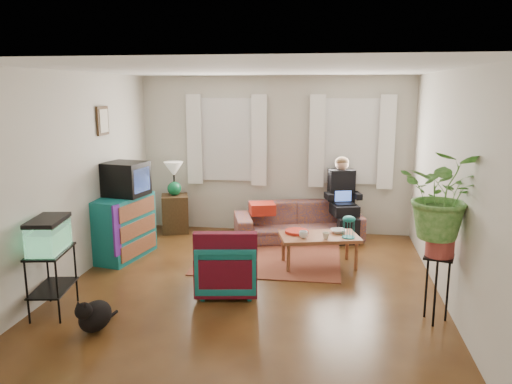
% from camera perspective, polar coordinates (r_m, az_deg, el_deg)
% --- Properties ---
extents(floor, '(4.50, 5.00, 0.01)m').
position_cam_1_polar(floor, '(6.28, -0.55, -10.63)').
color(floor, '#4F2B14').
rests_on(floor, ground).
extents(ceiling, '(4.50, 5.00, 0.01)m').
position_cam_1_polar(ceiling, '(5.81, -0.60, 13.83)').
color(ceiling, white).
rests_on(ceiling, wall_back).
extents(wall_back, '(4.50, 0.01, 2.60)m').
position_cam_1_polar(wall_back, '(8.35, 2.15, 4.23)').
color(wall_back, silver).
rests_on(wall_back, floor).
extents(wall_front, '(4.50, 0.01, 2.60)m').
position_cam_1_polar(wall_front, '(3.53, -7.06, -6.26)').
color(wall_front, silver).
rests_on(wall_front, floor).
extents(wall_left, '(0.01, 5.00, 2.60)m').
position_cam_1_polar(wall_left, '(6.64, -20.13, 1.58)').
color(wall_left, silver).
rests_on(wall_left, floor).
extents(wall_right, '(0.01, 5.00, 2.60)m').
position_cam_1_polar(wall_right, '(5.98, 21.22, 0.46)').
color(wall_right, silver).
rests_on(wall_right, floor).
extents(window_left, '(1.08, 0.04, 1.38)m').
position_cam_1_polar(window_left, '(8.43, -3.29, 6.00)').
color(window_left, white).
rests_on(window_left, wall_back).
extents(window_right, '(1.08, 0.04, 1.38)m').
position_cam_1_polar(window_right, '(8.26, 10.84, 5.69)').
color(window_right, white).
rests_on(window_right, wall_back).
extents(curtains_left, '(1.36, 0.06, 1.50)m').
position_cam_1_polar(curtains_left, '(8.35, -3.40, 5.94)').
color(curtains_left, white).
rests_on(curtains_left, wall_back).
extents(curtains_right, '(1.36, 0.06, 1.50)m').
position_cam_1_polar(curtains_right, '(8.18, 10.86, 5.64)').
color(curtains_right, white).
rests_on(curtains_right, wall_back).
extents(picture_frame, '(0.04, 0.32, 0.40)m').
position_cam_1_polar(picture_frame, '(7.30, -17.06, 7.78)').
color(picture_frame, '#3D2616').
rests_on(picture_frame, wall_left).
extents(area_rug, '(2.01, 1.61, 0.01)m').
position_cam_1_polar(area_rug, '(7.18, 1.50, -7.62)').
color(area_rug, maroon).
rests_on(area_rug, floor).
extents(sofa, '(2.15, 1.30, 0.79)m').
position_cam_1_polar(sofa, '(8.05, 4.84, -2.66)').
color(sofa, brown).
rests_on(sofa, floor).
extents(seated_person, '(0.65, 0.73, 1.20)m').
position_cam_1_polar(seated_person, '(8.18, 9.85, -1.08)').
color(seated_person, black).
rests_on(seated_person, sofa).
extents(side_table, '(0.55, 0.55, 0.63)m').
position_cam_1_polar(side_table, '(8.56, -9.22, -2.45)').
color(side_table, '#3D2017').
rests_on(side_table, floor).
extents(table_lamp, '(0.41, 0.41, 0.58)m').
position_cam_1_polar(table_lamp, '(8.43, -9.35, 1.42)').
color(table_lamp, white).
rests_on(table_lamp, side_table).
extents(dresser, '(0.68, 1.07, 0.89)m').
position_cam_1_polar(dresser, '(7.40, -14.98, -3.88)').
color(dresser, navy).
rests_on(dresser, floor).
extents(crt_tv, '(0.63, 0.59, 0.48)m').
position_cam_1_polar(crt_tv, '(7.32, -14.70, 1.47)').
color(crt_tv, black).
rests_on(crt_tv, dresser).
extents(aquarium_stand, '(0.45, 0.67, 0.70)m').
position_cam_1_polar(aquarium_stand, '(5.88, -22.23, -9.46)').
color(aquarium_stand, black).
rests_on(aquarium_stand, floor).
extents(aquarium, '(0.40, 0.61, 0.37)m').
position_cam_1_polar(aquarium, '(5.72, -22.63, -4.48)').
color(aquarium, '#7FD899').
rests_on(aquarium, aquarium_stand).
extents(black_cat, '(0.35, 0.48, 0.38)m').
position_cam_1_polar(black_cat, '(5.37, -17.91, -13.02)').
color(black_cat, black).
rests_on(black_cat, floor).
extents(armchair, '(0.79, 0.75, 0.72)m').
position_cam_1_polar(armchair, '(6.00, -3.35, -8.05)').
color(armchair, navy).
rests_on(armchair, floor).
extents(serape_throw, '(0.74, 0.28, 0.59)m').
position_cam_1_polar(serape_throw, '(5.69, -3.51, -7.57)').
color(serape_throw, '#9E0A0A').
rests_on(serape_throw, armchair).
extents(coffee_table, '(1.16, 0.81, 0.44)m').
position_cam_1_polar(coffee_table, '(6.92, 7.20, -6.66)').
color(coffee_table, brown).
rests_on(coffee_table, floor).
extents(cup_a, '(0.14, 0.14, 0.09)m').
position_cam_1_polar(cup_a, '(6.70, 5.44, -4.86)').
color(cup_a, white).
rests_on(cup_a, coffee_table).
extents(cup_b, '(0.12, 0.12, 0.09)m').
position_cam_1_polar(cup_b, '(6.69, 7.98, -4.97)').
color(cup_b, beige).
rests_on(cup_b, coffee_table).
extents(bowl, '(0.25, 0.25, 0.05)m').
position_cam_1_polar(bowl, '(7.00, 9.37, -4.42)').
color(bowl, white).
rests_on(bowl, coffee_table).
extents(snack_tray, '(0.39, 0.39, 0.04)m').
position_cam_1_polar(snack_tray, '(6.92, 4.67, -4.54)').
color(snack_tray, '#B21414').
rests_on(snack_tray, coffee_table).
extents(birdcage, '(0.21, 0.21, 0.31)m').
position_cam_1_polar(birdcage, '(6.77, 10.55, -3.91)').
color(birdcage, '#115B6B').
rests_on(birdcage, coffee_table).
extents(plant_stand, '(0.38, 0.38, 0.72)m').
position_cam_1_polar(plant_stand, '(5.56, 19.92, -10.38)').
color(plant_stand, black).
rests_on(plant_stand, floor).
extents(potted_plant, '(0.99, 0.91, 0.91)m').
position_cam_1_polar(potted_plant, '(5.31, 20.56, -1.77)').
color(potted_plant, '#599947').
rests_on(potted_plant, plant_stand).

